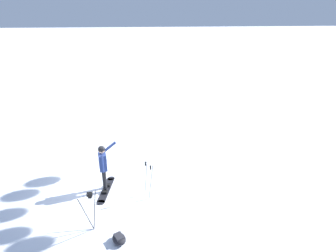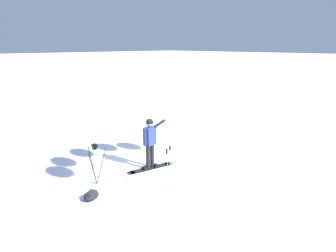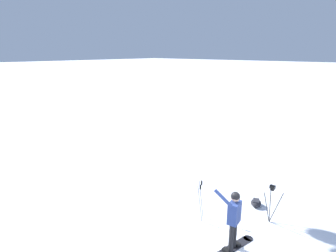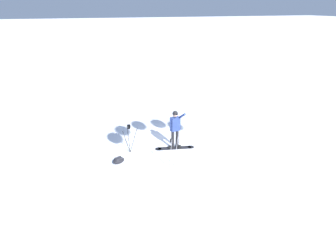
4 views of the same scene
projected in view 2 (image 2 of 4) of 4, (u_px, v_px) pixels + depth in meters
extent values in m
plane|color=white|center=(146.00, 162.00, 11.17)|extent=(300.00, 300.00, 0.00)
cylinder|color=black|center=(152.00, 156.00, 10.56)|extent=(0.14, 0.14, 0.87)
cylinder|color=black|center=(148.00, 157.00, 10.39)|extent=(0.14, 0.14, 0.87)
cube|color=navy|center=(150.00, 136.00, 10.28)|extent=(0.43, 0.31, 0.62)
sphere|color=tan|center=(149.00, 123.00, 10.16)|extent=(0.24, 0.24, 0.24)
sphere|color=black|center=(149.00, 122.00, 10.15)|extent=(0.25, 0.25, 0.25)
cylinder|color=navy|center=(159.00, 124.00, 10.15)|extent=(0.17, 0.56, 0.43)
cylinder|color=navy|center=(145.00, 137.00, 10.14)|extent=(0.09, 0.09, 0.62)
cube|color=black|center=(150.00, 168.00, 10.55)|extent=(1.52, 0.58, 0.02)
cylinder|color=black|center=(168.00, 164.00, 10.95)|extent=(0.28, 0.28, 0.02)
cylinder|color=black|center=(131.00, 173.00, 10.16)|extent=(0.28, 0.28, 0.02)
cube|color=black|center=(156.00, 165.00, 10.66)|extent=(0.18, 0.22, 0.08)
cube|color=black|center=(145.00, 168.00, 10.43)|extent=(0.18, 0.22, 0.08)
ellipsoid|color=black|center=(91.00, 196.00, 8.41)|extent=(0.60, 0.52, 0.23)
cube|color=#2C2C33|center=(91.00, 193.00, 8.39)|extent=(0.36, 0.31, 0.08)
cylinder|color=#262628|center=(93.00, 165.00, 9.35)|extent=(0.04, 0.37, 1.15)
cylinder|color=#262628|center=(93.00, 169.00, 9.08)|extent=(0.34, 0.19, 1.15)
cylinder|color=#262628|center=(101.00, 166.00, 9.31)|extent=(0.36, 0.15, 1.15)
cube|color=black|center=(95.00, 148.00, 9.08)|extent=(0.10, 0.10, 0.06)
cube|color=black|center=(94.00, 146.00, 9.06)|extent=(0.12, 0.16, 0.10)
cylinder|color=gray|center=(167.00, 170.00, 8.78)|extent=(0.07, 0.19, 1.30)
cylinder|color=black|center=(167.00, 151.00, 8.62)|extent=(0.05, 0.05, 0.14)
cylinder|color=gray|center=(170.00, 166.00, 9.06)|extent=(0.15, 0.15, 1.30)
cylinder|color=black|center=(170.00, 148.00, 8.91)|extent=(0.05, 0.05, 0.14)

